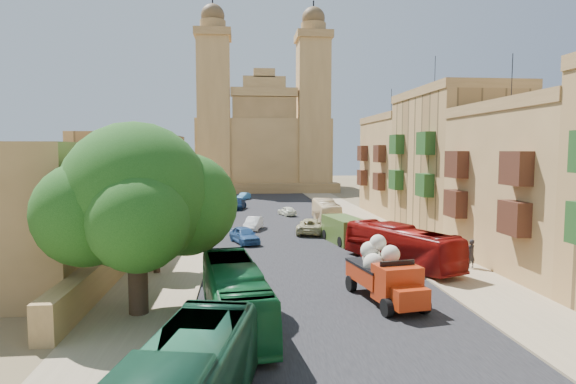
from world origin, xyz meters
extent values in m
plane|color=brown|center=(0.00, 0.00, 0.00)|extent=(260.00, 260.00, 0.00)
cube|color=black|center=(0.00, 30.00, 0.01)|extent=(14.00, 140.00, 0.01)
cube|color=#998464|center=(9.50, 30.00, 0.01)|extent=(5.00, 140.00, 0.01)
cube|color=#998464|center=(-9.50, 30.00, 0.01)|extent=(5.00, 140.00, 0.01)
cube|color=#998464|center=(7.00, 30.00, 0.06)|extent=(0.25, 140.00, 0.12)
cube|color=#998464|center=(-7.00, 30.00, 0.06)|extent=(0.25, 140.00, 0.12)
cube|color=#A37D49|center=(16.00, 11.00, 5.25)|extent=(8.00, 14.00, 10.50)
cube|color=olive|center=(16.00, 11.00, 10.90)|extent=(8.20, 14.00, 0.80)
cylinder|color=black|center=(15.00, 13.80, 13.10)|extent=(0.06, 0.06, 3.60)
cube|color=#462317|center=(11.55, 7.08, 3.99)|extent=(0.90, 2.20, 2.00)
cube|color=#462317|center=(11.55, 14.92, 3.99)|extent=(0.90, 2.20, 2.00)
cube|color=#462317|center=(11.55, 7.08, 6.93)|extent=(0.90, 2.20, 2.00)
cube|color=#462317|center=(11.55, 14.92, 6.93)|extent=(0.90, 2.20, 2.00)
cube|color=#AE854F|center=(16.00, 25.00, 6.50)|extent=(8.00, 14.00, 13.00)
cube|color=olive|center=(16.00, 25.00, 13.40)|extent=(8.20, 14.00, 0.80)
cylinder|color=black|center=(15.00, 27.80, 15.60)|extent=(0.06, 0.06, 3.60)
cube|color=#214C1E|center=(11.55, 21.08, 4.94)|extent=(0.90, 2.20, 2.00)
cube|color=#214C1E|center=(11.55, 28.92, 4.94)|extent=(0.90, 2.20, 2.00)
cube|color=#214C1E|center=(11.55, 21.08, 8.58)|extent=(0.90, 2.20, 2.00)
cube|color=#214C1E|center=(11.55, 28.92, 8.58)|extent=(0.90, 2.20, 2.00)
cube|color=#A37D49|center=(16.00, 39.00, 5.75)|extent=(8.00, 14.00, 11.50)
cube|color=olive|center=(16.00, 39.00, 11.90)|extent=(8.20, 14.00, 0.80)
cylinder|color=black|center=(15.00, 41.80, 14.10)|extent=(0.06, 0.06, 3.60)
cube|color=#462317|center=(11.55, 35.08, 4.37)|extent=(0.90, 2.20, 2.00)
cube|color=#462317|center=(11.55, 42.92, 4.37)|extent=(0.90, 2.20, 2.00)
cube|color=#462317|center=(11.55, 35.08, 7.59)|extent=(0.90, 2.20, 2.00)
cube|color=#462317|center=(11.55, 42.92, 7.59)|extent=(0.90, 2.20, 2.00)
cube|color=#A37D49|center=(-12.50, 20.00, 0.90)|extent=(1.00, 40.00, 1.80)
cube|color=olive|center=(-18.00, 18.00, 4.20)|extent=(10.00, 28.00, 8.40)
cube|color=#AE854F|center=(-18.00, 44.00, 5.00)|extent=(10.00, 22.00, 10.00)
cube|color=#A37D49|center=(0.00, 81.00, 7.00)|extent=(26.00, 20.00, 14.00)
cube|color=olive|center=(0.00, 70.50, 0.90)|extent=(28.00, 4.00, 1.80)
cube|color=olive|center=(0.00, 72.20, 10.00)|extent=(12.00, 2.00, 16.00)
cube|color=#A37D49|center=(0.00, 72.20, 18.90)|extent=(12.60, 2.40, 1.60)
cube|color=#A37D49|center=(0.00, 72.20, 20.60)|extent=(8.00, 2.00, 2.40)
cube|color=#A37D49|center=(0.00, 72.20, 22.40)|extent=(4.00, 2.00, 1.60)
cube|color=#A37D49|center=(-9.50, 73.50, 14.50)|extent=(6.00, 6.00, 29.00)
cube|color=olive|center=(-9.50, 73.50, 29.60)|extent=(6.80, 6.80, 1.40)
cylinder|color=olive|center=(-9.50, 73.50, 31.20)|extent=(4.80, 4.80, 1.80)
sphere|color=brown|center=(-9.50, 73.50, 33.00)|extent=(4.40, 4.40, 4.40)
cylinder|color=black|center=(-9.50, 73.50, 35.40)|extent=(0.28, 0.28, 1.80)
cube|color=#A37D49|center=(9.50, 73.50, 14.50)|extent=(6.00, 6.00, 29.00)
cube|color=olive|center=(9.50, 73.50, 29.60)|extent=(6.80, 6.80, 1.40)
cylinder|color=olive|center=(9.50, 73.50, 31.20)|extent=(4.80, 4.80, 1.80)
sphere|color=brown|center=(9.50, 73.50, 33.00)|extent=(4.40, 4.40, 4.40)
cylinder|color=black|center=(9.50, 73.50, 35.40)|extent=(0.28, 0.28, 1.80)
cylinder|color=#3C2A1E|center=(-9.50, 4.00, 1.78)|extent=(0.94, 0.94, 3.56)
sphere|color=#164111|center=(-9.50, 4.00, 5.80)|extent=(7.11, 7.11, 7.11)
sphere|color=#164111|center=(-7.25, 5.12, 5.24)|extent=(5.24, 5.24, 5.24)
sphere|color=#164111|center=(-11.56, 3.16, 5.05)|extent=(4.86, 4.86, 4.86)
sphere|color=#164111|center=(-8.94, 1.75, 4.86)|extent=(4.49, 4.49, 4.49)
sphere|color=#164111|center=(-10.53, 6.06, 6.55)|extent=(4.12, 4.12, 4.12)
cylinder|color=#3C2A1E|center=(-10.00, 12.00, 1.26)|extent=(0.44, 0.44, 2.51)
sphere|color=#164111|center=(-10.00, 12.00, 3.79)|extent=(3.65, 3.65, 3.65)
cylinder|color=#3C2A1E|center=(-10.00, 24.00, 0.98)|extent=(0.44, 0.44, 1.96)
sphere|color=#164111|center=(-10.00, 24.00, 2.95)|extent=(2.84, 2.84, 2.84)
cylinder|color=#3C2A1E|center=(-10.00, 36.00, 0.97)|extent=(0.44, 0.44, 1.94)
sphere|color=#164111|center=(-10.00, 36.00, 2.93)|extent=(2.83, 2.83, 2.83)
cylinder|color=#3C2A1E|center=(-10.00, 48.00, 1.15)|extent=(0.44, 0.44, 2.30)
sphere|color=#164111|center=(-10.00, 48.00, 3.47)|extent=(3.35, 3.35, 3.35)
cube|color=#B02B0D|center=(2.90, 5.63, 1.24)|extent=(2.77, 3.90, 0.89)
cube|color=black|center=(2.90, 5.63, 1.74)|extent=(2.83, 3.96, 0.12)
cube|color=#B02B0D|center=(3.29, 3.37, 1.34)|extent=(2.35, 2.02, 1.79)
cube|color=#B02B0D|center=(3.50, 2.20, 0.94)|extent=(1.87, 1.47, 0.99)
cube|color=black|center=(3.29, 3.37, 2.04)|extent=(1.88, 0.42, 0.89)
cylinder|color=black|center=(2.47, 2.32, 0.45)|extent=(0.50, 0.94, 0.89)
cylinder|color=black|center=(4.42, 2.66, 0.45)|extent=(0.50, 0.94, 0.89)
cylinder|color=black|center=(1.71, 6.63, 0.45)|extent=(0.50, 0.94, 0.89)
cylinder|color=black|center=(3.67, 6.97, 0.45)|extent=(0.50, 0.94, 0.89)
sphere|color=beige|center=(2.51, 4.95, 1.99)|extent=(1.09, 1.09, 1.09)
sphere|color=beige|center=(3.44, 5.42, 1.99)|extent=(1.09, 1.09, 1.09)
sphere|color=beige|center=(2.79, 6.21, 1.99)|extent=(1.09, 1.09, 1.09)
sphere|color=beige|center=(2.49, 5.66, 2.53)|extent=(0.99, 0.99, 0.99)
sphere|color=beige|center=(3.39, 4.81, 2.49)|extent=(0.99, 0.99, 0.99)
sphere|color=beige|center=(2.91, 5.53, 2.98)|extent=(0.89, 0.89, 0.89)
cube|color=#415C22|center=(4.41, 21.00, 1.09)|extent=(3.20, 5.59, 2.17)
cylinder|color=black|center=(3.73, 19.01, 0.43)|extent=(0.50, 0.92, 0.87)
cylinder|color=black|center=(5.75, 19.38, 0.43)|extent=(0.50, 0.92, 0.87)
cylinder|color=black|center=(3.06, 22.61, 0.43)|extent=(0.50, 0.92, 0.87)
cylinder|color=black|center=(5.09, 22.98, 0.43)|extent=(0.50, 0.92, 0.87)
imported|color=#156431|center=(-4.80, 2.04, 1.40)|extent=(3.62, 10.30, 2.81)
imported|color=maroon|center=(6.50, 12.33, 1.39)|extent=(6.00, 10.13, 2.79)
imported|color=beige|center=(4.82, 32.32, 1.26)|extent=(2.42, 9.09, 2.51)
imported|color=#2F5C98|center=(-4.22, 21.43, 0.72)|extent=(2.98, 4.52, 1.43)
imported|color=white|center=(-3.26, 28.46, 0.64)|extent=(2.23, 4.08, 1.27)
imported|color=#C1B989|center=(2.20, 25.79, 0.72)|extent=(3.54, 5.62, 1.45)
imported|color=#0D203F|center=(-5.00, 45.39, 0.68)|extent=(2.77, 4.94, 1.35)
imported|color=white|center=(1.11, 38.63, 0.58)|extent=(2.36, 3.65, 1.15)
imported|color=#4395CE|center=(-4.04, 58.47, 0.56)|extent=(2.37, 3.58, 1.11)
imported|color=black|center=(11.00, 11.13, 0.99)|extent=(0.85, 0.72, 1.97)
imported|color=#35343C|center=(7.50, 12.19, 0.85)|extent=(0.71, 1.08, 1.70)
camera|label=1|loc=(-4.44, -19.59, 7.98)|focal=30.00mm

